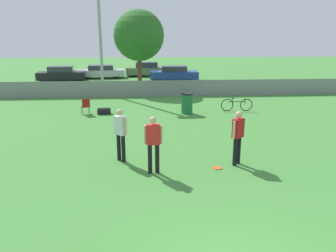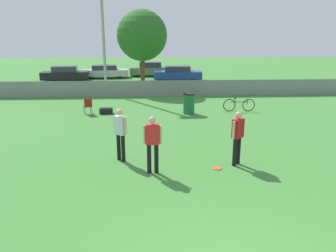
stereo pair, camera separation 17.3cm
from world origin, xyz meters
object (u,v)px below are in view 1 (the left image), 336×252
player_thrower_red (153,141)px  bicycle_sideline (237,105)px  player_defender_red (238,134)px  folding_chair_sideline (86,105)px  parked_car_olive (146,69)px  light_pole (99,8)px  player_receiver_white (120,131)px  gear_bag_sideline (104,111)px  parked_car_dark (61,74)px  parked_car_silver (101,72)px  parked_car_blue (174,73)px  frisbee_disc (218,168)px  tree_near_pole (139,36)px  trash_bin (187,103)px

player_thrower_red → bicycle_sideline: size_ratio=1.01×
player_defender_red → folding_chair_sideline: (-6.01, 7.48, -0.54)m
bicycle_sideline → parked_car_olive: (-4.78, 16.81, 0.33)m
light_pole → player_receiver_white: bearing=-81.0°
gear_bag_sideline → parked_car_dark: bearing=111.6°
gear_bag_sideline → parked_car_olive: size_ratio=0.16×
parked_car_silver → parked_car_blue: 7.39m
light_pole → gear_bag_sideline: 8.71m
light_pole → parked_car_dark: light_pole is taller
frisbee_disc → parked_car_olive: bearing=94.5°
light_pole → folding_chair_sideline: size_ratio=11.82×
tree_near_pole → folding_chair_sideline: size_ratio=6.93×
frisbee_disc → parked_car_dark: parked_car_dark is taller
trash_bin → gear_bag_sideline: 4.44m
light_pole → trash_bin: (5.22, -6.79, -5.27)m
tree_near_pole → parked_car_blue: bearing=60.4°
player_thrower_red → gear_bag_sideline: (-2.38, 7.99, -0.87)m
player_thrower_red → parked_car_olive: player_thrower_red is taller
bicycle_sideline → parked_car_olive: 17.48m
bicycle_sideline → parked_car_dark: bearing=135.7°
tree_near_pole → player_defender_red: size_ratio=3.35×
frisbee_disc → parked_car_blue: size_ratio=0.06×
folding_chair_sideline → player_defender_red: bearing=106.3°
parked_car_silver → parked_car_blue: (7.03, -2.28, 0.02)m
gear_bag_sideline → parked_car_olive: (2.47, 16.98, 0.54)m
player_thrower_red → parked_car_olive: size_ratio=0.41×
gear_bag_sideline → parked_car_silver: 15.72m
frisbee_disc → trash_bin: bearing=89.8°
light_pole → parked_car_olive: size_ratio=2.35×
parked_car_olive → parked_car_blue: 4.47m
player_defender_red → trash_bin: bearing=52.4°
player_defender_red → trash_bin: player_defender_red is taller
folding_chair_sideline → bicycle_sideline: 8.19m
folding_chair_sideline → parked_car_dark: bearing=-94.4°
gear_bag_sideline → parked_car_silver: size_ratio=0.14×
tree_near_pole → parked_car_dark: (-7.22, 5.74, -3.38)m
bicycle_sideline → parked_car_blue: parked_car_blue is taller
player_defender_red → parked_car_silver: player_defender_red is taller
parked_car_dark → player_receiver_white: bearing=-78.5°
player_receiver_white → parked_car_dark: (-6.70, 20.41, -0.36)m
parked_car_dark → parked_car_silver: size_ratio=0.93×
player_defender_red → player_receiver_white: 3.78m
bicycle_sideline → parked_car_olive: bearing=108.2°
bicycle_sideline → frisbee_disc: bearing=-107.4°
frisbee_disc → trash_bin: (0.02, 7.56, 0.54)m
tree_near_pole → parked_car_silver: tree_near_pole is taller
parked_car_blue → bicycle_sideline: bearing=-76.8°
gear_bag_sideline → trash_bin: bearing=-3.0°
parked_car_silver → tree_near_pole: bearing=-69.7°
trash_bin → parked_car_blue: (0.59, 13.53, 0.10)m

